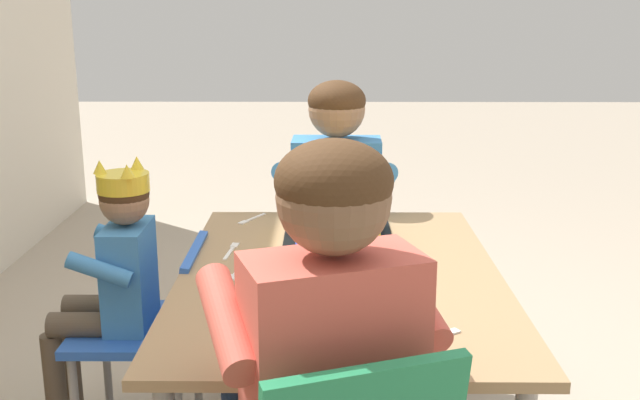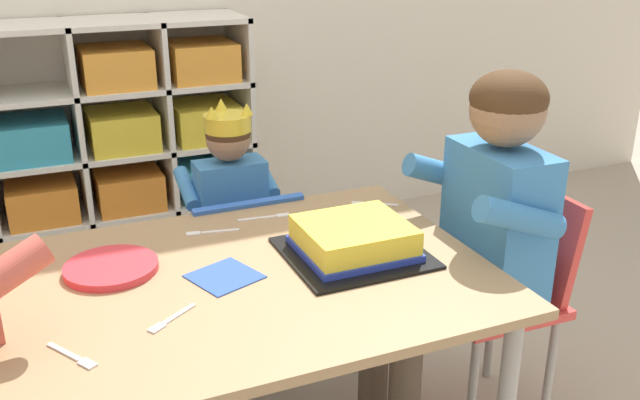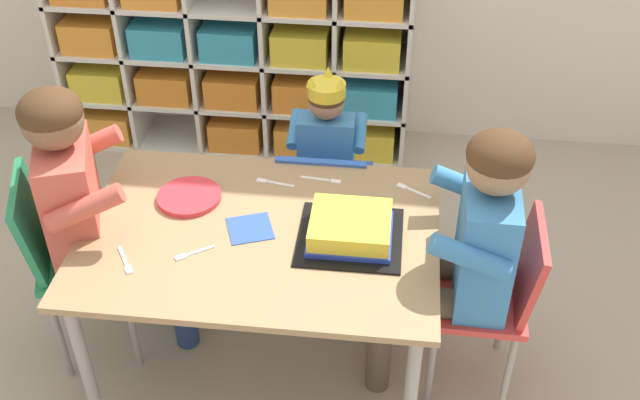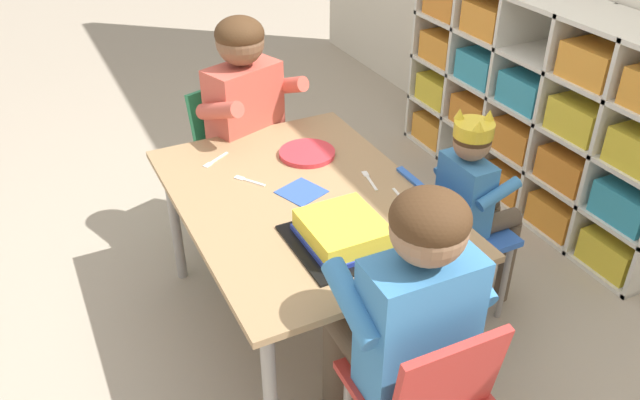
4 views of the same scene
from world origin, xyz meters
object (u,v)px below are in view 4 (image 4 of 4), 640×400
object	(u,v)px
paper_plate_stack	(307,153)
fork_by_napkin	(451,251)
classroom_chair_guest_side	(425,390)
child_with_crown	(475,190)
fork_beside_plate_stack	(404,200)
fork_at_table_front_edge	(214,161)
adult_helper_seated	(255,117)
activity_table	(304,211)
classroom_chair_adult_side	(240,150)
fork_scattered_mid_table	(248,180)
classroom_chair_blue	(447,231)
birthday_cake_on_tray	(342,233)
guest_at_table_side	(408,306)
fork_near_cake_tray	(369,179)

from	to	relation	value
paper_plate_stack	fork_by_napkin	world-z (taller)	paper_plate_stack
classroom_chair_guest_side	paper_plate_stack	bearing A→B (deg)	-96.35
child_with_crown	fork_beside_plate_stack	bearing A→B (deg)	93.59
paper_plate_stack	fork_at_table_front_edge	distance (m)	0.35
adult_helper_seated	activity_table	bearing A→B (deg)	-113.90
classroom_chair_adult_side	activity_table	bearing A→B (deg)	-109.86
adult_helper_seated	fork_at_table_front_edge	size ratio (longest dim) A/B	8.70
activity_table	fork_scattered_mid_table	xyz separation A→B (m)	(-0.19, -0.13, 0.06)
activity_table	fork_beside_plate_stack	size ratio (longest dim) A/B	7.90
adult_helper_seated	paper_plate_stack	distance (m)	0.31
fork_by_napkin	classroom_chair_adult_side	bearing A→B (deg)	-136.26
classroom_chair_blue	paper_plate_stack	xyz separation A→B (m)	(-0.41, -0.38, 0.22)
fork_beside_plate_stack	child_with_crown	bearing A→B (deg)	-80.34
birthday_cake_on_tray	classroom_chair_adult_side	bearing A→B (deg)	179.51
fork_scattered_mid_table	classroom_chair_guest_side	bearing A→B (deg)	-26.54
fork_scattered_mid_table	fork_by_napkin	size ratio (longest dim) A/B	0.93
child_with_crown	adult_helper_seated	distance (m)	0.92
fork_scattered_mid_table	child_with_crown	bearing A→B (deg)	31.29
child_with_crown	classroom_chair_blue	bearing A→B (deg)	89.98
fork_scattered_mid_table	paper_plate_stack	bearing A→B (deg)	71.19
paper_plate_stack	fork_beside_plate_stack	bearing A→B (deg)	19.85
guest_at_table_side	fork_near_cake_tray	world-z (taller)	guest_at_table_side
child_with_crown	birthday_cake_on_tray	distance (m)	0.65
fork_by_napkin	classroom_chair_blue	bearing A→B (deg)	173.53
classroom_chair_blue	guest_at_table_side	size ratio (longest dim) A/B	0.60
birthday_cake_on_tray	fork_scattered_mid_table	size ratio (longest dim) A/B	2.89
fork_near_cake_tray	fork_at_table_front_edge	bearing A→B (deg)	-119.18
child_with_crown	paper_plate_stack	xyz separation A→B (m)	(-0.41, -0.48, 0.07)
child_with_crown	fork_near_cake_tray	xyz separation A→B (m)	(-0.15, -0.36, 0.06)
classroom_chair_adult_side	guest_at_table_side	size ratio (longest dim) A/B	0.72
fork_beside_plate_stack	classroom_chair_adult_side	bearing A→B (deg)	25.01
activity_table	classroom_chair_blue	world-z (taller)	classroom_chair_blue
fork_by_napkin	fork_at_table_front_edge	bearing A→B (deg)	-120.80
birthday_cake_on_tray	child_with_crown	bearing A→B (deg)	102.44
birthday_cake_on_tray	classroom_chair_guest_side	bearing A→B (deg)	0.74
adult_helper_seated	fork_beside_plate_stack	xyz separation A→B (m)	(0.73, 0.25, -0.05)
child_with_crown	birthday_cake_on_tray	xyz separation A→B (m)	(0.14, -0.62, 0.09)
fork_at_table_front_edge	classroom_chair_adult_side	bearing A→B (deg)	24.11
classroom_chair_adult_side	fork_beside_plate_stack	xyz separation A→B (m)	(0.84, 0.29, 0.14)
fork_scattered_mid_table	classroom_chair_adult_side	bearing A→B (deg)	129.52
fork_beside_plate_stack	fork_near_cake_tray	bearing A→B (deg)	17.62
guest_at_table_side	fork_by_napkin	bearing A→B (deg)	-145.93
classroom_chair_adult_side	fork_near_cake_tray	distance (m)	0.73
adult_helper_seated	fork_beside_plate_stack	distance (m)	0.77
birthday_cake_on_tray	fork_beside_plate_stack	world-z (taller)	birthday_cake_on_tray
birthday_cake_on_tray	fork_at_table_front_edge	world-z (taller)	birthday_cake_on_tray
fork_scattered_mid_table	fork_at_table_front_edge	xyz separation A→B (m)	(-0.19, -0.06, 0.00)
adult_helper_seated	fork_at_table_front_edge	bearing A→B (deg)	-161.69
activity_table	fork_near_cake_tray	size ratio (longest dim) A/B	8.33
fork_at_table_front_edge	birthday_cake_on_tray	bearing A→B (deg)	-105.93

